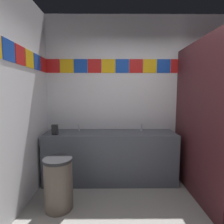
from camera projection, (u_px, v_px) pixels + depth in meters
wall_back at (149, 97)px, 3.24m from camera, size 3.67×0.09×2.85m
vanity_counter at (110, 156)px, 3.03m from camera, size 2.17×0.55×0.84m
faucet_left at (79, 128)px, 3.07m from camera, size 0.04×0.10×0.14m
faucet_right at (141, 128)px, 3.07m from camera, size 0.04×0.10×0.14m
soap_dispenser at (55, 130)px, 2.82m from camera, size 0.09×0.09×0.16m
stall_divider at (218, 124)px, 2.26m from camera, size 0.92×1.46×2.23m
toilet at (217, 166)px, 2.91m from camera, size 0.39×0.49×0.74m
trash_bin at (58, 184)px, 2.29m from camera, size 0.37×0.37×0.68m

